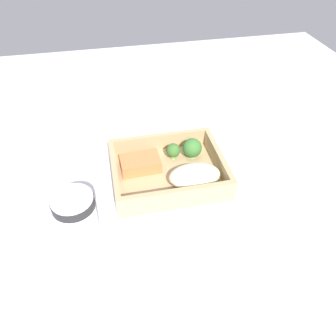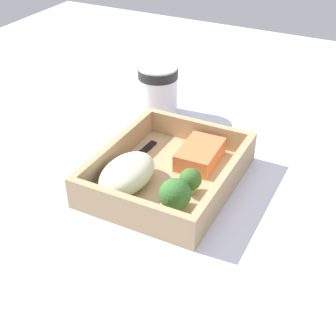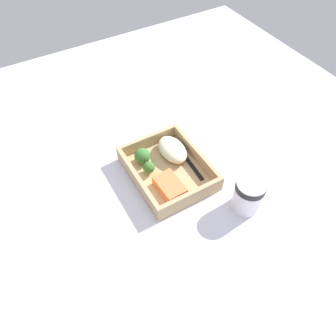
# 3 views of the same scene
# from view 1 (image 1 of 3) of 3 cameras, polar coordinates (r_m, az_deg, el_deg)

# --- Properties ---
(ground_plane) EXTENTS (1.60, 1.60, 0.02)m
(ground_plane) POSITION_cam_1_polar(r_m,az_deg,el_deg) (0.77, 0.00, -2.06)
(ground_plane) COLOR silver
(takeout_tray) EXTENTS (0.25, 0.21, 0.01)m
(takeout_tray) POSITION_cam_1_polar(r_m,az_deg,el_deg) (0.76, 0.00, -1.19)
(takeout_tray) COLOR tan
(takeout_tray) RESTS_ON ground_plane
(tray_rim) EXTENTS (0.25, 0.21, 0.04)m
(tray_rim) POSITION_cam_1_polar(r_m,az_deg,el_deg) (0.74, 0.00, 0.29)
(tray_rim) COLOR tan
(tray_rim) RESTS_ON takeout_tray
(salmon_fillet) EXTENTS (0.09, 0.06, 0.03)m
(salmon_fillet) POSITION_cam_1_polar(r_m,az_deg,el_deg) (0.76, -4.84, 0.80)
(salmon_fillet) COLOR #F37843
(salmon_fillet) RESTS_ON takeout_tray
(mashed_potatoes) EXTENTS (0.11, 0.07, 0.04)m
(mashed_potatoes) POSITION_cam_1_polar(r_m,az_deg,el_deg) (0.72, 4.66, -1.36)
(mashed_potatoes) COLOR beige
(mashed_potatoes) RESTS_ON takeout_tray
(broccoli_floret_1) EXTENTS (0.05, 0.05, 0.05)m
(broccoli_floret_1) POSITION_cam_1_polar(r_m,az_deg,el_deg) (0.78, 4.23, 3.48)
(broccoli_floret_1) COLOR #85A45D
(broccoli_floret_1) RESTS_ON takeout_tray
(broccoli_floret_2) EXTENTS (0.03, 0.03, 0.04)m
(broccoli_floret_2) POSITION_cam_1_polar(r_m,az_deg,el_deg) (0.78, 0.91, 3.03)
(broccoli_floret_2) COLOR #7FA967
(broccoli_floret_2) RESTS_ON takeout_tray
(fork) EXTENTS (0.16, 0.02, 0.00)m
(fork) POSITION_cam_1_polar(r_m,az_deg,el_deg) (0.70, 2.18, -4.43)
(fork) COLOR black
(fork) RESTS_ON takeout_tray
(paper_cup) EXTENTS (0.08, 0.08, 0.10)m
(paper_cup) POSITION_cam_1_polar(r_m,az_deg,el_deg) (0.63, -15.71, -7.80)
(paper_cup) COLOR white
(paper_cup) RESTS_ON ground_plane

